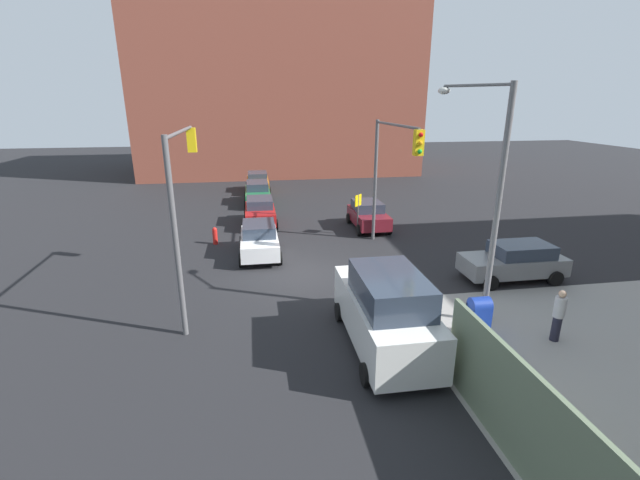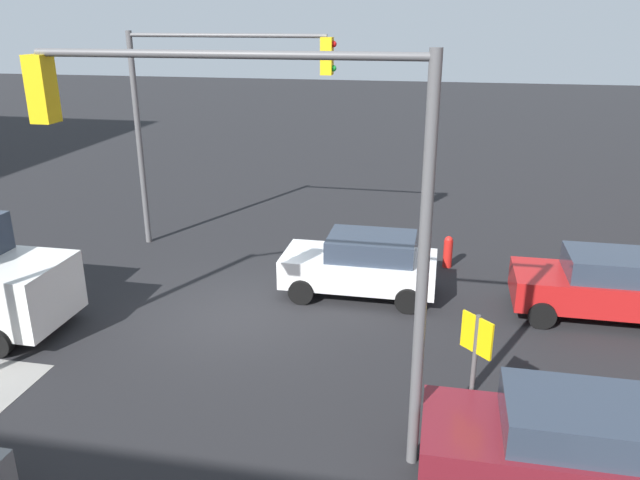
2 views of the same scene
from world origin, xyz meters
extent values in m
plane|color=black|center=(0.00, 0.00, 0.00)|extent=(120.00, 120.00, 0.00)
cylinder|color=#59595B|center=(-4.50, 4.50, 3.25)|extent=(0.18, 0.18, 6.50)
cylinder|color=#59595B|center=(-1.60, 4.50, 6.38)|extent=(5.79, 0.12, 0.12)
cube|color=yellow|center=(1.29, 4.50, 5.85)|extent=(0.32, 0.36, 1.00)
sphere|color=red|center=(1.47, 4.50, 6.17)|extent=(0.18, 0.18, 0.18)
sphere|color=orange|center=(1.47, 4.50, 5.85)|extent=(0.18, 0.18, 0.18)
sphere|color=green|center=(1.47, 4.50, 5.53)|extent=(0.18, 0.18, 0.18)
cylinder|color=#59595B|center=(4.50, -4.50, 3.25)|extent=(0.18, 0.18, 6.50)
cylinder|color=#59595B|center=(1.57, -4.50, 6.38)|extent=(5.86, 0.12, 0.12)
cube|color=yellow|center=(-1.36, -4.50, 5.85)|extent=(0.32, 0.36, 1.00)
sphere|color=red|center=(-1.54, -4.50, 6.17)|extent=(0.18, 0.18, 0.18)
sphere|color=orange|center=(-1.54, -4.50, 5.85)|extent=(0.18, 0.18, 0.18)
sphere|color=green|center=(-1.54, -4.50, 5.53)|extent=(0.18, 0.18, 0.18)
cylinder|color=#4C4C4C|center=(-5.40, 3.82, 1.20)|extent=(0.08, 0.08, 2.40)
cube|color=yellow|center=(-5.40, 3.82, 2.05)|extent=(0.48, 0.48, 0.64)
cylinder|color=red|center=(-5.00, -4.20, 0.40)|extent=(0.26, 0.26, 0.80)
sphere|color=red|center=(-5.00, -4.20, 0.82)|extent=(0.24, 0.24, 0.24)
cube|color=white|center=(-2.72, -1.85, 0.70)|extent=(3.94, 1.80, 0.75)
cube|color=#2D3847|center=(-3.04, -1.85, 1.35)|extent=(2.21, 1.58, 0.55)
cylinder|color=black|center=(-1.38, -0.95, 0.32)|extent=(0.64, 0.22, 0.64)
cylinder|color=black|center=(-1.38, -2.75, 0.32)|extent=(0.64, 0.22, 0.64)
cylinder|color=black|center=(-4.07, -0.95, 0.32)|extent=(0.64, 0.22, 0.64)
cylinder|color=black|center=(-4.07, -2.75, 0.32)|extent=(0.64, 0.22, 0.64)
cube|color=#B21919|center=(-8.52, -1.68, 0.70)|extent=(3.92, 1.80, 0.75)
cube|color=#2D3847|center=(-8.83, -1.68, 1.35)|extent=(2.20, 1.58, 0.55)
cylinder|color=black|center=(-7.18, -0.78, 0.32)|extent=(0.64, 0.22, 0.64)
cylinder|color=black|center=(-7.18, -2.58, 0.32)|extent=(0.64, 0.22, 0.64)
cube|color=maroon|center=(-6.58, 4.78, 0.70)|extent=(3.91, 1.80, 0.75)
cube|color=#2D3847|center=(-6.90, 4.78, 1.35)|extent=(2.19, 1.58, 0.55)
cylinder|color=black|center=(-5.25, 3.88, 0.32)|extent=(0.64, 0.22, 0.64)
cylinder|color=black|center=(-7.91, 3.88, 0.32)|extent=(0.64, 0.22, 0.64)
cylinder|color=black|center=(4.37, 0.75, 0.32)|extent=(0.64, 0.22, 0.64)
camera|label=1|loc=(17.67, -2.05, 7.43)|focal=24.00mm
camera|label=2|loc=(-4.67, 13.05, 6.87)|focal=35.00mm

